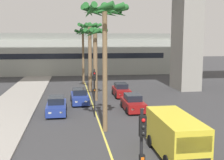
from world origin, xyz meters
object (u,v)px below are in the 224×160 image
at_px(palm_tree_mid_median, 83,39).
at_px(palm_tree_farthest_median, 90,39).
at_px(delivery_van, 175,135).
at_px(car_queue_third, 121,90).
at_px(palm_tree_far_median, 95,45).
at_px(car_queue_fourth, 56,106).
at_px(traffic_light_median_far, 94,86).
at_px(car_queue_second, 133,103).
at_px(traffic_light_median_near, 142,149).
at_px(car_queue_front, 80,97).
at_px(palm_tree_near_median, 104,24).

distance_m(palm_tree_mid_median, palm_tree_farthest_median, 6.37).
distance_m(delivery_van, palm_tree_mid_median, 28.72).
xyz_separation_m(car_queue_third, palm_tree_far_median, (-3.25, -1.90, 5.37)).
relative_size(car_queue_fourth, traffic_light_median_far, 0.98).
relative_size(car_queue_third, palm_tree_far_median, 0.51).
bearing_deg(car_queue_third, car_queue_second, -91.09).
distance_m(car_queue_third, traffic_light_median_near, 23.33).
bearing_deg(delivery_van, car_queue_front, 108.57).
xyz_separation_m(car_queue_front, car_queue_fourth, (-2.23, -3.98, 0.00)).
distance_m(car_queue_front, car_queue_fourth, 4.56).
relative_size(delivery_van, palm_tree_farthest_median, 0.59).
xyz_separation_m(car_queue_third, palm_tree_near_median, (-3.55, -12.64, 7.05)).
bearing_deg(traffic_light_median_far, palm_tree_near_median, -84.43).
bearing_deg(traffic_light_median_near, palm_tree_far_median, 89.45).
bearing_deg(delivery_van, palm_tree_near_median, 123.86).
xyz_separation_m(palm_tree_near_median, palm_tree_far_median, (0.30, 10.73, -1.68)).
relative_size(delivery_van, traffic_light_median_far, 1.25).
xyz_separation_m(car_queue_front, palm_tree_far_median, (1.79, 1.22, 5.37)).
bearing_deg(traffic_light_median_far, car_queue_front, 101.23).
distance_m(car_queue_second, car_queue_third, 6.93).
height_order(car_queue_fourth, delivery_van, delivery_van).
height_order(car_queue_second, car_queue_fourth, same).
relative_size(palm_tree_near_median, palm_tree_farthest_median, 1.04).
xyz_separation_m(traffic_light_median_near, traffic_light_median_far, (-0.48, 14.29, 0.00)).
xyz_separation_m(car_queue_second, palm_tree_mid_median, (-3.85, 17.14, 6.05)).
distance_m(traffic_light_median_near, palm_tree_farthest_median, 27.15).
distance_m(car_queue_second, palm_tree_mid_median, 18.58).
height_order(car_queue_second, traffic_light_median_near, traffic_light_median_near).
bearing_deg(car_queue_third, palm_tree_near_median, -105.68).
distance_m(traffic_light_median_near, palm_tree_mid_median, 33.44).
xyz_separation_m(car_queue_fourth, palm_tree_near_median, (3.72, -5.54, 7.05)).
relative_size(car_queue_second, traffic_light_median_far, 0.98).
bearing_deg(palm_tree_far_median, car_queue_third, 30.36).
distance_m(car_queue_front, car_queue_third, 5.93).
xyz_separation_m(delivery_van, palm_tree_far_median, (-3.12, 15.82, 4.81)).
distance_m(car_queue_front, traffic_light_median_near, 20.03).
relative_size(traffic_light_median_near, palm_tree_far_median, 0.52).
bearing_deg(car_queue_second, car_queue_third, 88.91).
distance_m(delivery_van, traffic_light_median_near, 6.38).
bearing_deg(palm_tree_far_median, car_queue_second, -58.19).
bearing_deg(car_queue_front, car_queue_third, 31.76).
bearing_deg(palm_tree_farthest_median, car_queue_third, -48.75).
bearing_deg(traffic_light_median_near, car_queue_front, 94.56).
bearing_deg(car_queue_second, palm_tree_mid_median, 102.65).
bearing_deg(car_queue_fourth, palm_tree_far_median, 52.31).
relative_size(palm_tree_near_median, palm_tree_far_median, 1.15).
relative_size(car_queue_fourth, traffic_light_median_near, 0.98).
bearing_deg(traffic_light_median_near, car_queue_second, 78.31).
bearing_deg(traffic_light_median_far, palm_tree_farthest_median, 87.52).
xyz_separation_m(car_queue_fourth, palm_tree_farthest_median, (3.88, 10.96, 6.07)).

